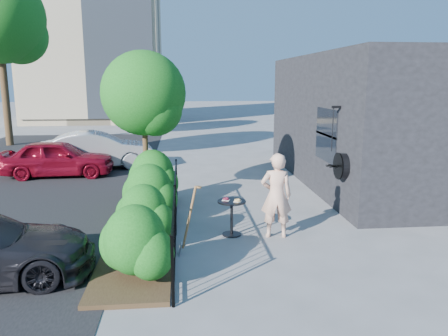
{
  "coord_description": "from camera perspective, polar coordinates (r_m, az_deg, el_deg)",
  "views": [
    {
      "loc": [
        -1.33,
        -8.85,
        3.23
      ],
      "look_at": [
        -0.35,
        1.18,
        1.2
      ],
      "focal_mm": 35.0,
      "sensor_mm": 36.0,
      "label": 1
    }
  ],
  "objects": [
    {
      "name": "planting_bed",
      "position": [
        9.45,
        -10.63,
        -8.54
      ],
      "size": [
        1.3,
        6.0,
        0.08
      ],
      "primitive_type": "cube",
      "color": "#382616",
      "rests_on": "ground"
    },
    {
      "name": "car_silver",
      "position": [
        16.87,
        -16.23,
        2.26
      ],
      "size": [
        4.35,
        2.12,
        1.37
      ],
      "primitive_type": "imported",
      "rotation": [
        0.0,
        0.0,
        1.74
      ],
      "color": "#ACACB1",
      "rests_on": "ground"
    },
    {
      "name": "shovel",
      "position": [
        8.23,
        -4.78,
        -7.31
      ],
      "size": [
        0.45,
        0.18,
        1.36
      ],
      "color": "brown",
      "rests_on": "ground"
    },
    {
      "name": "shop_building",
      "position": [
        15.05,
        21.55,
        5.91
      ],
      "size": [
        6.22,
        9.0,
        4.0
      ],
      "color": "black",
      "rests_on": "ground"
    },
    {
      "name": "ground",
      "position": [
        9.52,
        2.83,
        -8.46
      ],
      "size": [
        120.0,
        120.0,
        0.0
      ],
      "primitive_type": "plane",
      "color": "gray",
      "rests_on": "ground"
    },
    {
      "name": "cafe_table",
      "position": [
        9.22,
        1.01,
        -5.69
      ],
      "size": [
        0.6,
        0.6,
        0.8
      ],
      "rotation": [
        0.0,
        0.0,
        -0.34
      ],
      "color": "black",
      "rests_on": "ground"
    },
    {
      "name": "patio_tree",
      "position": [
        11.65,
        -10.15,
        8.92
      ],
      "size": [
        2.2,
        2.2,
        3.94
      ],
      "color": "#3F2B19",
      "rests_on": "ground"
    },
    {
      "name": "shrubs",
      "position": [
        9.34,
        -10.11,
        -4.52
      ],
      "size": [
        1.1,
        5.6,
        1.24
      ],
      "color": "#135615",
      "rests_on": "ground"
    },
    {
      "name": "fence",
      "position": [
        9.25,
        -6.41,
        -5.46
      ],
      "size": [
        0.05,
        6.05,
        1.1
      ],
      "color": "black",
      "rests_on": "ground"
    },
    {
      "name": "woman",
      "position": [
        9.1,
        6.84,
        -3.59
      ],
      "size": [
        0.68,
        0.48,
        1.78
      ],
      "primitive_type": "imported",
      "rotation": [
        0.0,
        0.0,
        3.06
      ],
      "color": "#E7B195",
      "rests_on": "ground"
    },
    {
      "name": "car_red",
      "position": [
        15.89,
        -20.89,
        1.21
      ],
      "size": [
        3.74,
        1.64,
        1.25
      ],
      "primitive_type": "imported",
      "rotation": [
        0.0,
        0.0,
        1.62
      ],
      "color": "maroon",
      "rests_on": "ground"
    }
  ]
}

